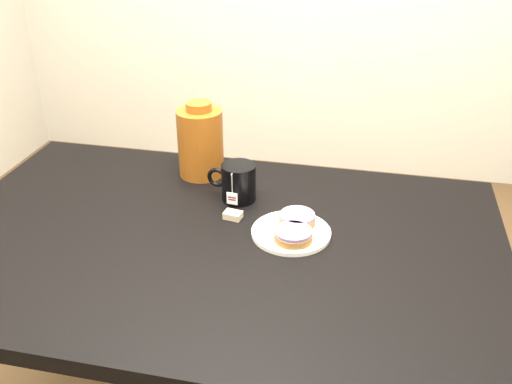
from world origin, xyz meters
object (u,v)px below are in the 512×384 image
table (216,265)px  bagel_front (293,235)px  bagel_back (297,219)px  mug (238,182)px  teabag_pouch (233,215)px  plate (291,232)px  bagel_package (200,142)px

table → bagel_front: bearing=5.0°
bagel_back → mug: (-0.18, 0.11, 0.03)m
mug → teabag_pouch: mug is taller
plate → bagel_back: bearing=77.2°
bagel_back → bagel_front: same height
bagel_front → bagel_package: bearing=136.2°
bagel_front → mug: bearing=134.8°
table → mug: bearing=87.8°
plate → bagel_front: bearing=-73.8°
bagel_back → plate: bearing=-102.8°
bagel_front → teabag_pouch: 0.19m
table → bagel_package: bearing=112.4°
bagel_back → bagel_front: 0.08m
table → mug: (0.01, 0.20, 0.14)m
plate → teabag_pouch: bearing=164.4°
table → teabag_pouch: (0.02, 0.10, 0.09)m
bagel_front → mug: (-0.18, 0.18, 0.03)m
bagel_back → table: bearing=-153.6°
bagel_front → table: bearing=-175.0°
mug → teabag_pouch: bearing=-77.7°
mug → bagel_package: bearing=144.0°
teabag_pouch → plate: bearing=-15.6°
table → teabag_pouch: teabag_pouch is taller
mug → table: bearing=-86.4°
plate → teabag_pouch: teabag_pouch is taller
table → mug: 0.24m
plate → table: bearing=-163.1°
mug → teabag_pouch: 0.11m
table → plate: size_ratio=7.14×
plate → bagel_back: 0.04m
plate → teabag_pouch: size_ratio=4.36×
bagel_back → bagel_front: bearing=-88.3°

